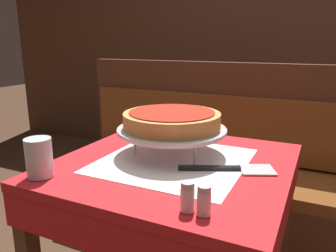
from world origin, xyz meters
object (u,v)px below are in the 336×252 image
dining_table_rear (302,113)px  pepper_shaker (204,200)px  deep_dish_pizza (172,120)px  pizza_server (230,169)px  pizza_pan_stand (172,131)px  salt_shaker (187,197)px  condiment_caddy (294,91)px  water_glass_near (39,158)px  booth_bench (207,187)px  dining_table_front (174,187)px

dining_table_rear → pepper_shaker: pepper_shaker is taller
dining_table_rear → deep_dish_pizza: size_ratio=2.22×
pizza_server → pizza_pan_stand: bearing=165.0°
salt_shaker → pizza_server: bearing=85.4°
condiment_caddy → salt_shaker: bearing=-91.8°
pepper_shaker → condiment_caddy: (0.02, 1.85, 0.01)m
dining_table_rear → water_glass_near: (-0.59, -1.82, 0.17)m
pizza_pan_stand → deep_dish_pizza: 0.04m
booth_bench → pizza_server: bearing=-67.0°
dining_table_front → deep_dish_pizza: 0.23m
pizza_server → pepper_shaker: size_ratio=4.10×
deep_dish_pizza → water_glass_near: size_ratio=2.91×
dining_table_rear → pizza_server: pizza_server is taller
dining_table_rear → booth_bench: booth_bench is taller
pizza_pan_stand → deep_dish_pizza: bearing=0.0°
dining_table_front → salt_shaker: (0.17, -0.29, 0.13)m
dining_table_rear → pepper_shaker: 1.83m
pizza_pan_stand → salt_shaker: pizza_pan_stand is taller
dining_table_front → water_glass_near: water_glass_near is taller
dining_table_rear → condiment_caddy: bearing=164.4°
booth_bench → pizza_server: 0.91m
pepper_shaker → pizza_pan_stand: bearing=124.9°
salt_shaker → condiment_caddy: condiment_caddy is taller
pizza_pan_stand → pizza_server: pizza_pan_stand is taller
salt_shaker → booth_bench: bearing=105.9°
pizza_server → condiment_caddy: bearing=88.7°
dining_table_front → salt_shaker: size_ratio=10.39×
pizza_pan_stand → salt_shaker: bearing=-59.8°
booth_bench → water_glass_near: (-0.17, -1.02, 0.49)m
dining_table_rear → pizza_pan_stand: bearing=-102.6°
condiment_caddy → dining_table_rear: bearing=-15.6°
condiment_caddy → pizza_server: bearing=-91.3°
booth_bench → water_glass_near: booth_bench is taller
booth_bench → salt_shaker: 1.16m
dining_table_rear → deep_dish_pizza: deep_dish_pizza is taller
water_glass_near → pizza_server: bearing=30.3°
booth_bench → pizza_pan_stand: booth_bench is taller
booth_bench → salt_shaker: (0.29, -1.03, 0.46)m
pizza_pan_stand → pizza_server: (0.22, -0.06, -0.08)m
dining_table_front → water_glass_near: bearing=-135.7°
salt_shaker → pepper_shaker: (0.04, -0.00, -0.00)m
booth_bench → deep_dish_pizza: booth_bench is taller
dining_table_front → pizza_pan_stand: (-0.03, 0.05, 0.18)m
deep_dish_pizza → salt_shaker: bearing=-59.8°
dining_table_front → deep_dish_pizza: (-0.03, 0.05, 0.22)m
dining_table_front → pepper_shaker: 0.38m
dining_table_front → salt_shaker: bearing=-60.2°
dining_table_rear → water_glass_near: bearing=-108.0°
deep_dish_pizza → pepper_shaker: deep_dish_pizza is taller
dining_table_rear → pizza_pan_stand: (-0.33, -1.48, 0.19)m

